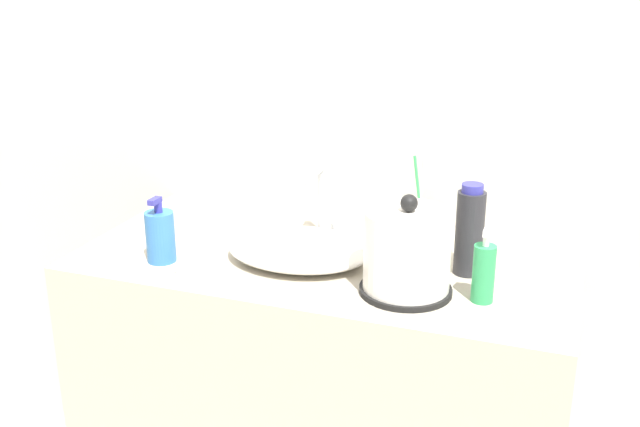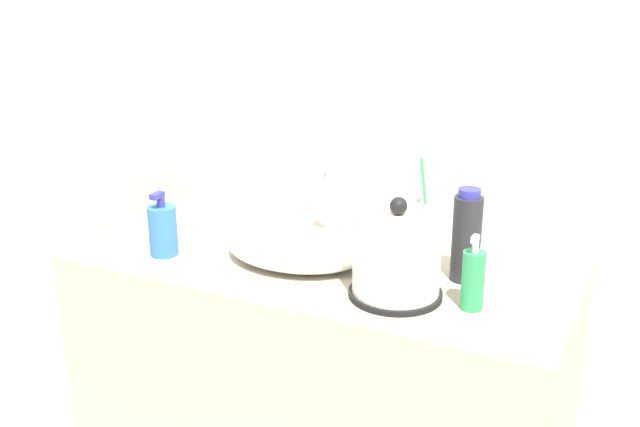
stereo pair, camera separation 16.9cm
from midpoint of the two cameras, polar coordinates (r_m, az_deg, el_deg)
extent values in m
cube|color=beige|center=(1.88, 7.19, 12.77)|extent=(6.00, 0.04, 2.60)
cube|color=#B7AD99|center=(1.92, 3.00, -15.02)|extent=(1.12, 0.56, 0.85)
ellipsoid|color=silver|center=(1.69, 1.17, -2.69)|extent=(0.33, 0.26, 0.05)
cylinder|color=silver|center=(1.80, 3.27, 0.97)|extent=(0.02, 0.02, 0.19)
cylinder|color=silver|center=(1.71, 2.39, 2.98)|extent=(0.02, 0.14, 0.02)
cylinder|color=silver|center=(1.81, 4.24, -1.38)|extent=(0.02, 0.02, 0.04)
cylinder|color=black|center=(1.54, 8.92, -6.10)|extent=(0.19, 0.19, 0.01)
cylinder|color=white|center=(1.50, 9.08, -3.29)|extent=(0.18, 0.18, 0.18)
sphere|color=black|center=(1.47, 9.30, 0.52)|extent=(0.04, 0.04, 0.04)
cylinder|color=#B7B2A8|center=(1.84, 10.73, -0.76)|extent=(0.07, 0.07, 0.08)
cylinder|color=green|center=(1.81, 10.64, 1.45)|extent=(0.03, 0.02, 0.17)
cylinder|color=white|center=(1.83, 10.94, 1.54)|extent=(0.03, 0.01, 0.16)
cylinder|color=white|center=(1.83, 10.90, 1.69)|extent=(0.02, 0.01, 0.17)
cylinder|color=#2D9956|center=(1.50, 14.79, -5.03)|extent=(0.04, 0.04, 0.12)
cylinder|color=white|center=(1.47, 15.02, -2.50)|extent=(0.01, 0.01, 0.02)
cube|color=white|center=(1.46, 15.02, -1.95)|extent=(0.01, 0.02, 0.01)
cylinder|color=#28282D|center=(1.61, 14.07, -1.95)|extent=(0.06, 0.06, 0.18)
cylinder|color=#333399|center=(1.58, 14.36, 1.47)|extent=(0.05, 0.05, 0.02)
cylinder|color=#3370B7|center=(1.72, -9.16, -1.36)|extent=(0.07, 0.07, 0.12)
cylinder|color=#333399|center=(1.70, -9.29, 0.85)|extent=(0.02, 0.02, 0.02)
cube|color=#333399|center=(1.69, -9.54, 1.32)|extent=(0.02, 0.04, 0.01)
cylinder|color=silver|center=(1.67, -6.67, -3.90)|extent=(0.10, 0.10, 0.01)
cube|color=#EFE5C6|center=(1.66, -6.69, -3.39)|extent=(0.05, 0.04, 0.02)
camera|label=1|loc=(0.08, -87.14, 1.01)|focal=42.00mm
camera|label=2|loc=(0.08, 92.86, -1.01)|focal=42.00mm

